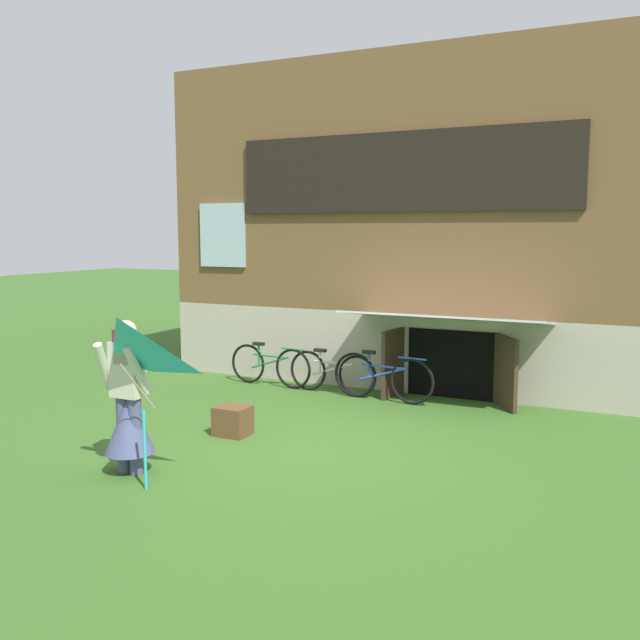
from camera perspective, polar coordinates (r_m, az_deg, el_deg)
name	(u,v)px	position (r m, az deg, el deg)	size (l,w,h in m)	color
ground_plane	(315,444)	(8.47, -0.40, -10.16)	(60.00, 60.00, 0.00)	#386023
log_house	(441,225)	(13.10, 9.94, 7.73)	(8.42, 5.82, 5.32)	#ADA393
person	(128,410)	(7.56, -15.52, -7.14)	(0.61, 0.52, 1.63)	#474C75
kite	(118,359)	(6.85, -16.31, -3.10)	(0.89, 0.81, 1.67)	#2DB2CC
bicycle_blue	(383,377)	(10.48, 5.18, -4.71)	(1.64, 0.17, 0.75)	black
bicycle_silver	(332,372)	(10.93, 1.00, -4.31)	(1.52, 0.12, 0.70)	black
bicycle_green	(270,365)	(11.47, -4.15, -3.73)	(1.56, 0.16, 0.71)	black
wooden_crate	(233,421)	(8.83, -7.21, -8.24)	(0.42, 0.35, 0.37)	brown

